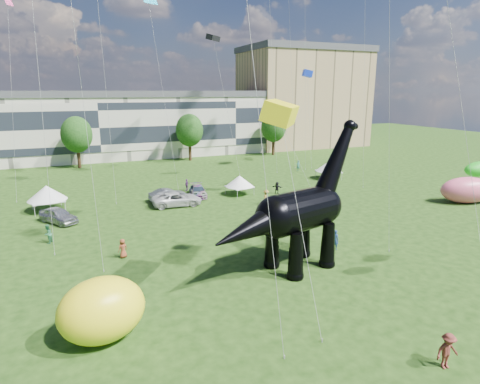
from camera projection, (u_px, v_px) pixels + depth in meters
name	position (u px, v px, depth m)	size (l,w,h in m)	color
ground	(290.00, 289.00, 27.25)	(220.00, 220.00, 0.00)	#16330C
terrace_row	(98.00, 128.00, 78.24)	(78.00, 11.00, 12.00)	beige
apartment_block	(303.00, 100.00, 97.64)	(28.00, 18.00, 22.00)	tan
tree_mid_left	(76.00, 132.00, 68.62)	(5.20, 5.20, 9.44)	#382314
tree_mid_right	(189.00, 128.00, 76.10)	(5.20, 5.20, 9.44)	#382314
tree_far_right	(274.00, 125.00, 82.83)	(5.20, 5.20, 9.44)	#382314
dinosaur_sculpture	(295.00, 214.00, 29.46)	(13.84, 5.60, 11.34)	black
car_silver	(58.00, 215.00, 40.75)	(1.87, 4.64, 1.58)	#AAABAF
car_grey	(168.00, 195.00, 48.85)	(1.60, 4.60, 1.51)	slate
car_white	(177.00, 199.00, 46.81)	(2.65, 5.75, 1.60)	silver
car_dark	(198.00, 191.00, 51.08)	(1.91, 4.71, 1.37)	#595960
gazebo_near	(239.00, 181.00, 51.70)	(4.39, 4.39, 2.52)	white
gazebo_far	(329.00, 166.00, 60.99)	(4.43, 4.43, 2.76)	white
gazebo_left	(47.00, 193.00, 44.61)	(4.79, 4.79, 2.91)	silver
inflatable_pink	(467.00, 190.00, 47.90)	(6.30, 3.15, 3.15)	#FD6287
inflatable_yellow	(102.00, 310.00, 21.34)	(4.62, 3.55, 3.55)	yellow
visitors	(223.00, 221.00, 38.83)	(46.54, 46.38, 1.86)	brown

